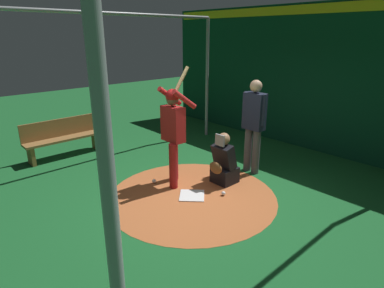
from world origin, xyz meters
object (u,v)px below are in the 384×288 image
batter (173,128)px  baseball_0 (154,181)px  catcher (224,164)px  umpire (254,122)px  bench (63,137)px  baseball_1 (223,193)px  home_plate (192,195)px

batter → baseball_0: 1.10m
catcher → umpire: umpire is taller
batter → bench: batter is taller
catcher → baseball_1: catcher is taller
batter → bench: bearing=-71.3°
baseball_0 → bench: bearing=-75.6°
catcher → umpire: (-0.81, 0.01, 0.66)m
batter → baseball_0: size_ratio=28.49×
catcher → baseball_0: 1.34m
baseball_0 → batter: bearing=139.9°
batter → umpire: size_ratio=1.14×
bench → batter: bearing=108.7°
batter → catcher: (-0.68, 0.61, -0.69)m
baseball_1 → bench: bearing=-71.5°
baseball_0 → baseball_1: 1.34m
catcher → bench: (1.62, -3.40, 0.06)m
home_plate → batter: size_ratio=0.20×
home_plate → baseball_1: (-0.41, 0.35, 0.03)m
batter → umpire: (-1.49, 0.63, -0.03)m
umpire → baseball_1: size_ratio=24.92×
umpire → baseball_0: size_ratio=24.92×
home_plate → umpire: 1.90m
batter → baseball_1: (-0.31, 0.96, -1.03)m
baseball_0 → home_plate: bearing=102.3°
home_plate → bench: bearing=-76.1°
catcher → home_plate: bearing=-0.6°
bench → baseball_0: bench is taller
umpire → baseball_0: bearing=-26.2°
batter → baseball_0: bearing=-40.1°
home_plate → baseball_0: (0.19, -0.85, 0.03)m
catcher → baseball_1: (0.37, 0.34, -0.34)m
umpire → baseball_1: bearing=15.6°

